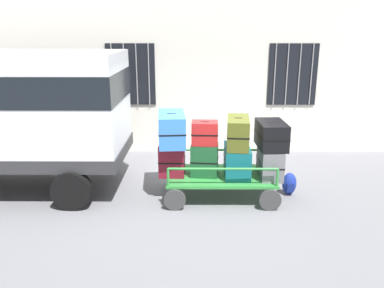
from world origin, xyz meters
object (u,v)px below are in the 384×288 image
at_px(suitcase_midright_middle, 271,135).
at_px(suitcase_left_bottom, 172,160).
at_px(van, 9,107).
at_px(suitcase_left_middle, 172,129).
at_px(backpack, 289,184).
at_px(suitcase_center_bottom, 237,161).
at_px(suitcase_center_middle, 238,133).
at_px(suitcase_midleft_bottom, 205,160).
at_px(suitcase_midright_bottom, 270,162).
at_px(luggage_cart, 220,178).
at_px(suitcase_midleft_middle, 205,133).

bearing_deg(suitcase_midright_middle, suitcase_left_bottom, 179.83).
relative_size(van, suitcase_left_middle, 4.26).
bearing_deg(backpack, suitcase_midright_middle, -167.57).
height_order(suitcase_left_middle, suitcase_midright_middle, suitcase_left_middle).
distance_m(suitcase_left_bottom, backpack, 2.31).
xyz_separation_m(suitcase_left_bottom, backpack, (2.25, 0.09, -0.52)).
bearing_deg(suitcase_center_bottom, suitcase_center_middle, -90.00).
bearing_deg(suitcase_midright_middle, backpack, 12.43).
height_order(suitcase_midleft_bottom, suitcase_center_middle, suitcase_center_middle).
bearing_deg(suitcase_midright_bottom, van, 174.92).
relative_size(van, suitcase_midright_middle, 5.10).
xyz_separation_m(suitcase_left_middle, suitcase_midleft_bottom, (0.61, -0.04, -0.58)).
bearing_deg(suitcase_midright_middle, suitcase_midright_bottom, -90.00).
distance_m(suitcase_center_middle, suitcase_midright_middle, 0.61).
xyz_separation_m(suitcase_left_middle, suitcase_center_bottom, (1.22, -0.01, -0.61)).
bearing_deg(suitcase_center_middle, backpack, 3.60).
xyz_separation_m(luggage_cart, backpack, (1.33, 0.08, -0.14)).
bearing_deg(suitcase_midright_middle, suitcase_midleft_bottom, 179.68).
bearing_deg(luggage_cart, suitcase_left_bottom, -179.68).
height_order(suitcase_left_middle, backpack, suitcase_left_middle).
relative_size(suitcase_center_bottom, suitcase_midright_middle, 1.05).
xyz_separation_m(luggage_cart, suitcase_midright_middle, (0.91, -0.01, 0.86)).
xyz_separation_m(suitcase_midright_middle, backpack, (0.42, 0.09, -1.00)).
xyz_separation_m(suitcase_center_middle, backpack, (1.03, 0.06, -1.04)).
relative_size(van, suitcase_midleft_bottom, 7.19).
xyz_separation_m(suitcase_left_middle, backpack, (2.25, 0.05, -1.10)).
relative_size(suitcase_left_middle, backpack, 2.32).
xyz_separation_m(suitcase_center_bottom, backpack, (1.03, 0.06, -0.49)).
relative_size(suitcase_left_middle, suitcase_center_middle, 1.15).
bearing_deg(suitcase_midright_middle, suitcase_midleft_middle, -179.89).
relative_size(suitcase_left_bottom, suitcase_left_middle, 0.59).
xyz_separation_m(suitcase_left_bottom, suitcase_left_middle, (0.00, 0.04, 0.59)).
distance_m(luggage_cart, suitcase_left_bottom, 0.99).
xyz_separation_m(suitcase_midleft_bottom, suitcase_center_bottom, (0.61, 0.02, -0.03)).
height_order(suitcase_left_bottom, suitcase_midright_middle, suitcase_midright_middle).
height_order(luggage_cart, suitcase_midright_middle, suitcase_midright_middle).
relative_size(van, luggage_cart, 2.11).
bearing_deg(suitcase_center_middle, suitcase_midleft_middle, -177.13).
xyz_separation_m(suitcase_midleft_bottom, backpack, (1.64, 0.09, -0.52)).
height_order(van, luggage_cart, van).
xyz_separation_m(suitcase_midleft_bottom, suitcase_midright_middle, (1.22, -0.01, 0.48)).
relative_size(suitcase_midleft_middle, suitcase_center_bottom, 0.56).
height_order(suitcase_midleft_middle, suitcase_midright_bottom, suitcase_midleft_middle).
bearing_deg(suitcase_midleft_middle, van, 173.52).
bearing_deg(suitcase_left_middle, suitcase_left_bottom, -90.00).
bearing_deg(suitcase_left_bottom, suitcase_center_middle, 1.08).
height_order(suitcase_center_bottom, backpack, suitcase_center_bottom).
bearing_deg(backpack, suitcase_midleft_bottom, -176.98).
distance_m(suitcase_midleft_bottom, backpack, 1.72).
xyz_separation_m(van, luggage_cart, (4.03, -0.41, -1.29)).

